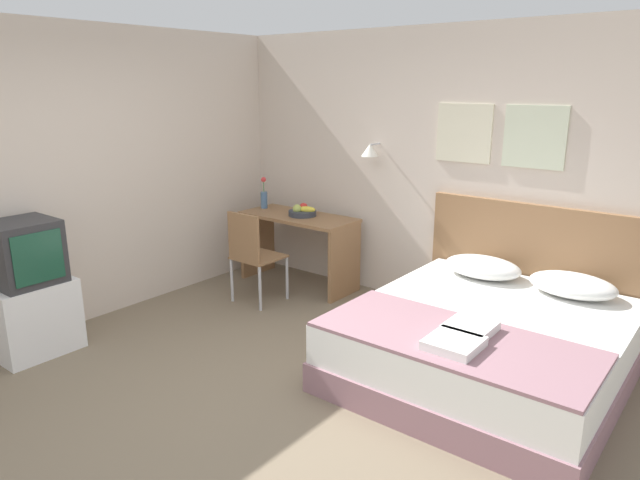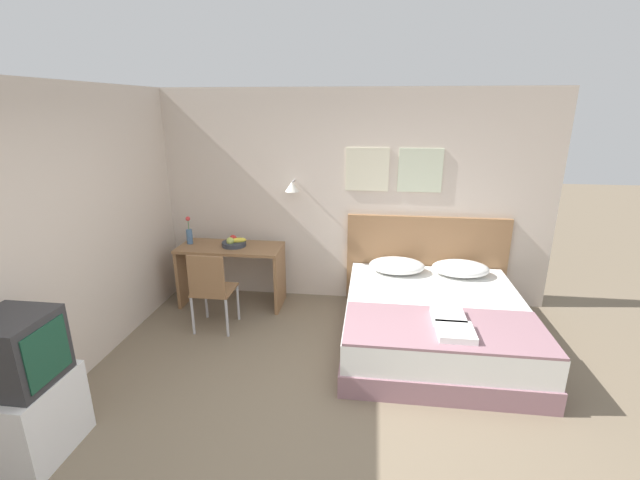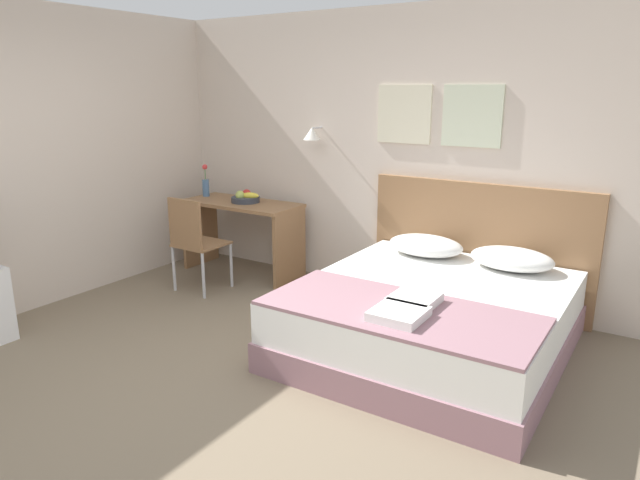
{
  "view_description": "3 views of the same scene",
  "coord_description": "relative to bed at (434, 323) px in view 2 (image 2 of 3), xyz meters",
  "views": [
    {
      "loc": [
        2.55,
        -2.34,
        2.13
      ],
      "look_at": [
        -0.2,
        1.15,
        0.91
      ],
      "focal_mm": 32.0,
      "sensor_mm": 36.0,
      "label": 1
    },
    {
      "loc": [
        0.44,
        -2.67,
        2.45
      ],
      "look_at": [
        -0.12,
        1.69,
        1.05
      ],
      "focal_mm": 24.0,
      "sensor_mm": 36.0,
      "label": 2
    },
    {
      "loc": [
        2.57,
        -2.32,
        1.94
      ],
      "look_at": [
        0.16,
        1.43,
        0.74
      ],
      "focal_mm": 32.0,
      "sensor_mm": 36.0,
      "label": 3
    }
  ],
  "objects": [
    {
      "name": "tv_stand",
      "position": [
        -3.06,
        -1.89,
        0.05
      ],
      "size": [
        0.49,
        0.61,
        0.6
      ],
      "color": "white",
      "rests_on": "ground_plane"
    },
    {
      "name": "throw_blanket",
      "position": [
        0.0,
        -0.59,
        0.27
      ],
      "size": [
        1.8,
        0.82,
        0.02
      ],
      "color": "gray",
      "rests_on": "bed"
    },
    {
      "name": "television",
      "position": [
        -3.06,
        -1.89,
        0.6
      ],
      "size": [
        0.48,
        0.48,
        0.5
      ],
      "color": "#2D2D30",
      "rests_on": "tv_stand"
    },
    {
      "name": "headboard",
      "position": [
        -0.0,
        1.05,
        0.32
      ],
      "size": [
        1.98,
        0.06,
        1.14
      ],
      "color": "#8E6642",
      "rests_on": "ground_plane"
    },
    {
      "name": "desk",
      "position": [
        -2.42,
        0.7,
        0.29
      ],
      "size": [
        1.27,
        0.56,
        0.77
      ],
      "color": "#8E6642",
      "rests_on": "ground_plane"
    },
    {
      "name": "folded_towel_mid_bed",
      "position": [
        0.07,
        -0.73,
        0.31
      ],
      "size": [
        0.32,
        0.33,
        0.06
      ],
      "color": "white",
      "rests_on": "throw_blanket"
    },
    {
      "name": "ground_plane",
      "position": [
        -1.12,
        -1.47,
        -0.25
      ],
      "size": [
        24.0,
        24.0,
        0.0
      ],
      "primitive_type": "plane",
      "color": "#756651"
    },
    {
      "name": "pillow_left",
      "position": [
        -0.37,
        0.75,
        0.34
      ],
      "size": [
        0.66,
        0.45,
        0.17
      ],
      "color": "white",
      "rests_on": "bed"
    },
    {
      "name": "pillow_right",
      "position": [
        0.37,
        0.75,
        0.34
      ],
      "size": [
        0.66,
        0.45,
        0.17
      ],
      "color": "white",
      "rests_on": "bed"
    },
    {
      "name": "fruit_bowl",
      "position": [
        -2.38,
        0.71,
        0.57
      ],
      "size": [
        0.3,
        0.3,
        0.13
      ],
      "color": "#333842",
      "rests_on": "desk"
    },
    {
      "name": "folded_towel_near_foot",
      "position": [
        0.05,
        -0.45,
        0.31
      ],
      "size": [
        0.3,
        0.32,
        0.06
      ],
      "color": "white",
      "rests_on": "throw_blanket"
    },
    {
      "name": "bed",
      "position": [
        0.0,
        0.0,
        0.0
      ],
      "size": [
        1.86,
        2.04,
        0.51
      ],
      "color": "gray",
      "rests_on": "ground_plane"
    },
    {
      "name": "desk_chair",
      "position": [
        -2.42,
        -0.02,
        0.29
      ],
      "size": [
        0.43,
        0.43,
        0.93
      ],
      "color": "#8E6642",
      "rests_on": "ground_plane"
    },
    {
      "name": "wall_back",
      "position": [
        -1.11,
        1.11,
        1.08
      ],
      "size": [
        5.22,
        0.31,
        2.65
      ],
      "color": "beige",
      "rests_on": "ground_plane"
    },
    {
      "name": "flower_vase",
      "position": [
        -2.96,
        0.73,
        0.65
      ],
      "size": [
        0.07,
        0.07,
        0.35
      ],
      "color": "#4C7099",
      "rests_on": "desk"
    }
  ]
}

